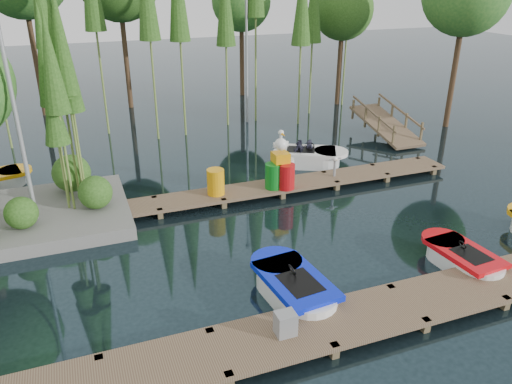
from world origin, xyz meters
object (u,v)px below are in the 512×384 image
object	(u,v)px
boat_blue	(294,288)
boat_red	(462,259)
utility_cabinet	(285,324)
drum_cluster	(282,170)
yellow_barrel	(216,182)

from	to	relation	value
boat_blue	boat_red	bearing A→B (deg)	-9.73
utility_cabinet	drum_cluster	size ratio (longest dim) A/B	0.25
utility_cabinet	drum_cluster	world-z (taller)	drum_cluster
drum_cluster	utility_cabinet	bearing A→B (deg)	-112.78
boat_blue	drum_cluster	world-z (taller)	drum_cluster
yellow_barrel	boat_blue	bearing A→B (deg)	-88.17
yellow_barrel	drum_cluster	distance (m)	2.24
boat_red	yellow_barrel	bearing A→B (deg)	124.20
utility_cabinet	boat_blue	bearing A→B (deg)	59.32
utility_cabinet	yellow_barrel	xyz separation A→B (m)	(0.65, 7.00, 0.18)
boat_blue	utility_cabinet	xyz separation A→B (m)	(-0.83, -1.39, 0.28)
utility_cabinet	drum_cluster	distance (m)	7.43
boat_red	utility_cabinet	size ratio (longest dim) A/B	5.04
boat_blue	yellow_barrel	distance (m)	5.63
boat_red	utility_cabinet	xyz separation A→B (m)	(-5.36, -1.06, 0.31)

